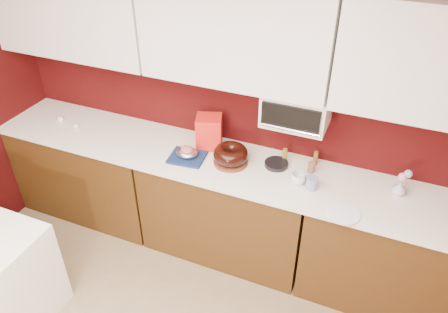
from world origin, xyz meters
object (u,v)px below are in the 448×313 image
foil_ham_nest (187,152)px  pandoro_box (209,132)px  coffee_mug (298,178)px  flower_vase (399,188)px  toaster_oven (297,108)px  blue_jar (312,183)px  bundt_cake (231,154)px

foil_ham_nest → pandoro_box: 0.25m
coffee_mug → foil_ham_nest: bearing=-178.3°
flower_vase → toaster_oven: bearing=175.2°
foil_ham_nest → pandoro_box: pandoro_box is taller
foil_ham_nest → blue_jar: (0.96, 0.01, -0.01)m
bundt_cake → coffee_mug: (0.53, -0.05, -0.03)m
coffee_mug → flower_vase: size_ratio=0.91×
foil_ham_nest → flower_vase: bearing=6.5°
flower_vase → bundt_cake: bearing=-175.2°
foil_ham_nest → flower_vase: flower_vase is taller
toaster_oven → flower_vase: bearing=-4.8°
flower_vase → foil_ham_nest: bearing=-173.5°
pandoro_box → blue_jar: (0.88, -0.22, -0.09)m
pandoro_box → flower_vase: pandoro_box is taller
foil_ham_nest → blue_jar: size_ratio=1.76×
toaster_oven → flower_vase: toaster_oven is taller
pandoro_box → blue_jar: pandoro_box is taller
toaster_oven → bundt_cake: bearing=-158.6°
blue_jar → flower_vase: (0.56, 0.17, 0.01)m
foil_ham_nest → blue_jar: 0.96m
pandoro_box → foil_ham_nest: bearing=-130.3°
coffee_mug → flower_vase: (0.66, 0.15, 0.00)m
toaster_oven → bundt_cake: (-0.42, -0.17, -0.39)m
foil_ham_nest → blue_jar: bearing=0.4°
toaster_oven → blue_jar: 0.53m
bundt_cake → foil_ham_nest: bearing=-167.5°
pandoro_box → blue_jar: 0.91m
toaster_oven → bundt_cake: size_ratio=1.72×
foil_ham_nest → flower_vase: (1.52, 0.17, 0.00)m
bundt_cake → coffee_mug: bearing=-5.1°
bundt_cake → pandoro_box: pandoro_box is taller
toaster_oven → blue_jar: (0.21, -0.23, -0.43)m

